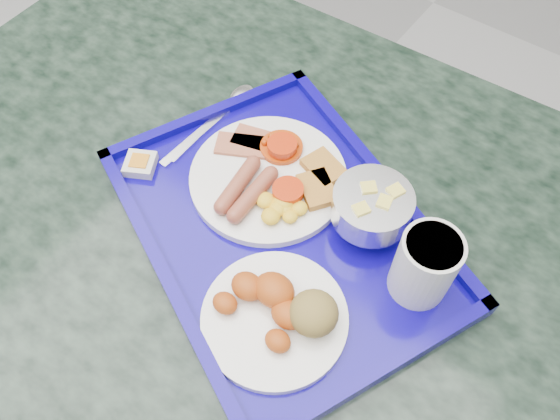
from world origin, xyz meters
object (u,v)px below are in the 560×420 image
at_px(table, 277,294).
at_px(bread_plate, 280,312).
at_px(juice_cup, 425,265).
at_px(fruit_bowl, 372,207).
at_px(main_plate, 271,178).
at_px(tray, 280,229).

distance_m(table, bread_plate, 0.28).
xyz_separation_m(table, juice_cup, (0.20, 0.03, 0.28)).
xyz_separation_m(table, bread_plate, (0.08, -0.11, 0.24)).
bearing_deg(fruit_bowl, bread_plate, -95.04).
bearing_deg(main_plate, tray, -43.84).
relative_size(tray, main_plate, 2.56).
bearing_deg(juice_cup, table, -170.55).
relative_size(table, main_plate, 6.06).
bearing_deg(table, juice_cup, 9.45).
bearing_deg(main_plate, bread_plate, -49.90).
relative_size(table, juice_cup, 13.26).
relative_size(fruit_bowl, juice_cup, 1.02).
bearing_deg(main_plate, juice_cup, -4.34).
distance_m(bread_plate, fruit_bowl, 0.18).
xyz_separation_m(tray, fruit_bowl, (0.09, 0.07, 0.05)).
bearing_deg(juice_cup, main_plate, 175.66).
bearing_deg(fruit_bowl, table, -144.87).
height_order(tray, main_plate, main_plate).
xyz_separation_m(main_plate, juice_cup, (0.24, -0.02, 0.04)).
distance_m(fruit_bowl, juice_cup, 0.10).
xyz_separation_m(main_plate, fruit_bowl, (0.15, 0.02, 0.03)).
distance_m(main_plate, juice_cup, 0.25).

